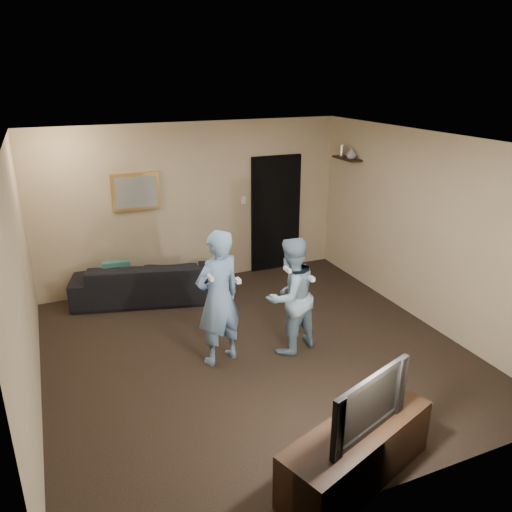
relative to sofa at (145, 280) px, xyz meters
name	(u,v)px	position (x,y,z in m)	size (l,w,h in m)	color
ground	(254,350)	(0.94, -2.06, -0.31)	(5.00, 5.00, 0.00)	black
ceiling	(254,141)	(0.94, -2.06, 2.29)	(5.00, 5.00, 0.04)	silver
wall_back	(194,205)	(0.94, 0.44, 0.99)	(5.00, 0.04, 2.60)	tan
wall_front	(385,361)	(0.94, -4.56, 0.99)	(5.00, 0.04, 2.60)	tan
wall_left	(22,288)	(-1.56, -2.06, 0.99)	(0.04, 5.00, 2.60)	tan
wall_right	(423,229)	(3.44, -2.06, 0.99)	(0.04, 5.00, 2.60)	tan
sofa	(145,280)	(0.00, 0.00, 0.00)	(2.14, 0.84, 0.63)	black
throw_pillow	(117,274)	(-0.41, 0.00, 0.17)	(0.40, 0.13, 0.40)	#184A43
painting_frame	(136,192)	(0.04, 0.42, 1.29)	(0.72, 0.05, 0.57)	olive
painting_canvas	(136,192)	(0.04, 0.39, 1.29)	(0.62, 0.01, 0.47)	slate
doorway	(276,214)	(2.39, 0.41, 0.69)	(0.90, 0.06, 2.00)	black
light_switch	(243,200)	(1.79, 0.42, 0.99)	(0.08, 0.02, 0.12)	silver
wall_shelf	(347,159)	(3.33, -0.26, 1.68)	(0.20, 0.60, 0.03)	black
shelf_vase	(351,154)	(3.33, -0.38, 1.77)	(0.16, 0.16, 0.16)	#A7A7AC
shelf_figurine	(342,151)	(3.33, -0.09, 1.78)	(0.06, 0.06, 0.18)	silver
tv_console	(357,453)	(0.93, -4.33, -0.06)	(1.53, 0.49, 0.55)	black
television	(361,400)	(0.93, -4.33, 0.48)	(0.95, 0.12, 0.55)	black
wii_player_left	(219,298)	(0.47, -2.10, 0.52)	(0.70, 0.57, 1.66)	#698DB7
wii_player_right	(290,296)	(1.36, -2.20, 0.43)	(0.85, 0.74, 1.48)	#7C9FB5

